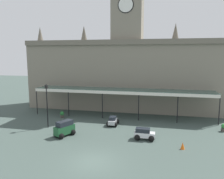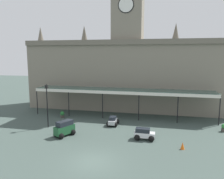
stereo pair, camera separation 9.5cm
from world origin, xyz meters
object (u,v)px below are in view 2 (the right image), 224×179
Objects in this scene: car_white_estate at (144,134)px; planter_near_kerb at (224,128)px; car_green_van at (65,129)px; car_silver_sedan at (113,122)px; victorian_lamppost at (47,101)px; planter_forecourt_centre at (62,115)px; traffic_cone at (183,146)px.

car_white_estate reaches higher than planter_near_kerb.
car_green_van is 1.26× the size of car_silver_sedan.
victorian_lamppost reaches higher than planter_near_kerb.
car_silver_sedan is at bearing 18.50° from victorian_lamppost.
car_silver_sedan is 2.14× the size of planter_near_kerb.
planter_forecourt_centre is at bearing 154.33° from car_white_estate.
victorian_lamppost is 7.85× the size of traffic_cone.
car_white_estate reaches higher than traffic_cone.
car_white_estate is 10.41m from planter_near_kerb.
car_silver_sedan is (4.59, 5.04, -0.30)m from car_green_van.
car_white_estate is 3.15× the size of traffic_cone.
victorian_lamppost is (-12.39, 1.51, 2.88)m from car_white_estate.
car_white_estate is 0.40× the size of victorian_lamppost.
car_white_estate is at bearing -43.24° from car_silver_sedan.
car_white_estate is 12.81m from victorian_lamppost.
car_silver_sedan is 2.14× the size of planter_forecourt_centre.
planter_forecourt_centre is at bearing 167.16° from car_silver_sedan.
car_green_van is 12.99m from traffic_cone.
car_white_estate is 0.87× the size of car_green_van.
car_silver_sedan is 0.37× the size of victorian_lamppost.
car_white_estate is at bearing -6.94° from victorian_lamppost.
car_green_van reaches higher than planter_forecourt_centre.
planter_forecourt_centre is at bearing 154.58° from traffic_cone.
traffic_cone is 0.75× the size of planter_near_kerb.
planter_near_kerb is at bearing 8.38° from victorian_lamppost.
car_silver_sedan reaches higher than planter_near_kerb.
car_green_van is 19.14m from planter_near_kerb.
planter_forecourt_centre is (-0.12, 4.50, -2.96)m from victorian_lamppost.
traffic_cone is at bearing -25.42° from planter_forecourt_centre.
car_silver_sedan is at bearing -12.84° from planter_forecourt_centre.
car_green_van is at bearing 175.89° from traffic_cone.
car_silver_sedan is 8.28m from planter_forecourt_centre.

